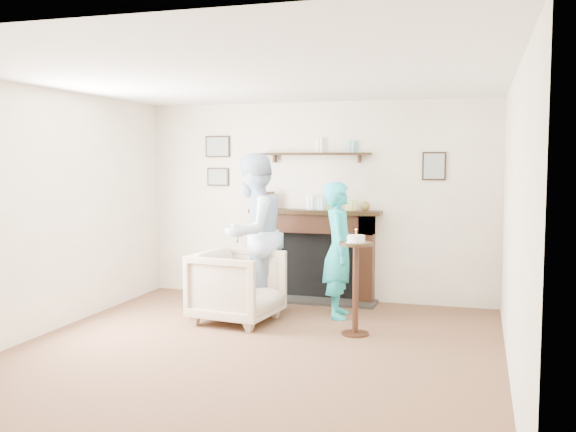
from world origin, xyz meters
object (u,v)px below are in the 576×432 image
object	(u,v)px
armchair	(238,321)
pedestal_table	(356,270)
man	(253,312)
woman	(339,317)

from	to	relation	value
armchair	pedestal_table	size ratio (longest dim) A/B	0.79
armchair	pedestal_table	distance (m)	1.51
armchair	man	size ratio (longest dim) A/B	0.47
armchair	man	distance (m)	0.45
pedestal_table	man	bearing A→B (deg)	155.39
armchair	woman	xyz separation A→B (m)	(1.02, 0.54, 0.00)
man	pedestal_table	xyz separation A→B (m)	(1.32, -0.60, 0.67)
woman	armchair	bearing A→B (deg)	107.91
pedestal_table	woman	bearing A→B (deg)	114.84
armchair	pedestal_table	bearing A→B (deg)	-89.52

